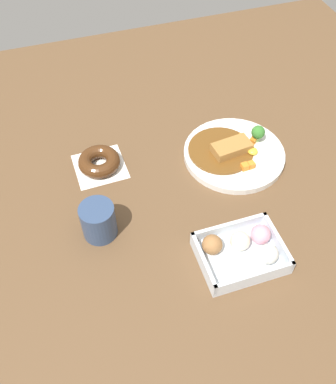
% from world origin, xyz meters
% --- Properties ---
extents(ground_plane, '(1.60, 1.60, 0.00)m').
position_xyz_m(ground_plane, '(0.00, 0.00, 0.00)').
color(ground_plane, brown).
extents(curry_plate, '(0.27, 0.27, 0.07)m').
position_xyz_m(curry_plate, '(-0.12, -0.09, 0.01)').
color(curry_plate, white).
rests_on(curry_plate, ground_plane).
extents(donut_box, '(0.18, 0.14, 0.06)m').
position_xyz_m(donut_box, '(-0.02, 0.19, 0.02)').
color(donut_box, silver).
rests_on(donut_box, ground_plane).
extents(chocolate_ring_donut, '(0.13, 0.13, 0.04)m').
position_xyz_m(chocolate_ring_donut, '(0.22, -0.17, 0.02)').
color(chocolate_ring_donut, white).
rests_on(chocolate_ring_donut, ground_plane).
extents(coffee_mug, '(0.08, 0.08, 0.09)m').
position_xyz_m(coffee_mug, '(0.26, 0.03, 0.04)').
color(coffee_mug, '#33476B').
rests_on(coffee_mug, ground_plane).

